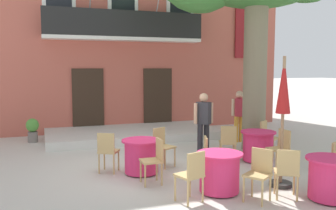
{
  "coord_description": "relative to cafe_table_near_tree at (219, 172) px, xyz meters",
  "views": [
    {
      "loc": [
        -2.2,
        -8.03,
        2.33
      ],
      "look_at": [
        1.09,
        1.33,
        1.3
      ],
      "focal_mm": 38.59,
      "sensor_mm": 36.0,
      "label": 1
    }
  ],
  "objects": [
    {
      "name": "entrance_step_platform",
      "position": [
        -0.22,
        5.83,
        -0.27
      ],
      "size": [
        5.63,
        2.67,
        0.25
      ],
      "primitive_type": "cube",
      "color": "silver",
      "rests_on": "ground"
    },
    {
      "name": "cafe_table_far_side",
      "position": [
        -1.05,
        1.66,
        0.0
      ],
      "size": [
        0.86,
        0.86,
        0.76
      ],
      "color": "#E52D66",
      "rests_on": "ground"
    },
    {
      "name": "cafe_table_near_tree",
      "position": [
        0.0,
        0.0,
        0.0
      ],
      "size": [
        0.86,
        0.86,
        0.76
      ],
      "color": "#E52D66",
      "rests_on": "ground"
    },
    {
      "name": "ground_planter_left",
      "position": [
        -3.38,
        6.05,
        0.03
      ],
      "size": [
        0.39,
        0.39,
        0.75
      ],
      "color": "slate",
      "rests_on": "ground"
    },
    {
      "name": "cafe_chair_far_side_1",
      "position": [
        -0.42,
        2.09,
        0.14
      ],
      "size": [
        0.54,
        0.54,
        0.91
      ],
      "color": "tan",
      "rests_on": "ground"
    },
    {
      "name": "cafe_chair_middle_0",
      "position": [
        2.07,
        0.97,
        0.14
      ],
      "size": [
        0.42,
        0.42,
        0.91
      ],
      "color": "tan",
      "rests_on": "ground"
    },
    {
      "name": "cafe_table_front",
      "position": [
        1.66,
        -0.99,
        0.0
      ],
      "size": [
        0.86,
        0.86,
        0.76
      ],
      "color": "#E52D66",
      "rests_on": "ground"
    },
    {
      "name": "cafe_chair_near_tree_2",
      "position": [
        0.47,
        -0.59,
        0.14
      ],
      "size": [
        0.55,
        0.55,
        0.91
      ],
      "color": "tan",
      "rests_on": "ground"
    },
    {
      "name": "cafe_chair_far_side_2",
      "position": [
        -1.74,
        1.96,
        0.14
      ],
      "size": [
        0.54,
        0.54,
        0.91
      ],
      "color": "tan",
      "rests_on": "ground"
    },
    {
      "name": "cafe_chair_middle_1",
      "position": [
        2.55,
        2.19,
        0.14
      ],
      "size": [
        0.55,
        0.55,
        0.91
      ],
      "color": "tan",
      "rests_on": "ground"
    },
    {
      "name": "pedestrian_near_entrance",
      "position": [
        0.79,
        2.41,
        0.56
      ],
      "size": [
        0.53,
        0.4,
        1.69
      ],
      "color": "#232328",
      "rests_on": "ground"
    },
    {
      "name": "cafe_chair_far_side_0",
      "position": [
        -0.98,
        0.91,
        0.14
      ],
      "size": [
        0.4,
        0.4,
        0.91
      ],
      "color": "tan",
      "rests_on": "ground"
    },
    {
      "name": "cafe_chair_middle_2",
      "position": [
        1.24,
        1.93,
        0.14
      ],
      "size": [
        0.52,
        0.52,
        0.91
      ],
      "color": "tan",
      "rests_on": "ground"
    },
    {
      "name": "cafe_chair_near_tree_0",
      "position": [
        0.18,
        0.73,
        0.14
      ],
      "size": [
        0.51,
        0.51,
        0.91
      ],
      "color": "tan",
      "rests_on": "ground"
    },
    {
      "name": "pedestrian_mid_plaza",
      "position": [
        2.74,
        3.96,
        0.52
      ],
      "size": [
        0.53,
        0.4,
        1.61
      ],
      "color": "gold",
      "rests_on": "ground"
    },
    {
      "name": "cafe_chair_near_tree_1",
      "position": [
        -0.69,
        -0.31,
        0.14
      ],
      "size": [
        0.51,
        0.51,
        0.91
      ],
      "color": "tan",
      "rests_on": "ground"
    },
    {
      "name": "cafe_umbrella",
      "position": [
        1.32,
        -0.07,
        1.27
      ],
      "size": [
        0.44,
        0.44,
        2.55
      ],
      "color": "#997A56",
      "rests_on": "ground"
    },
    {
      "name": "building_facade",
      "position": [
        -0.21,
        9.16,
        3.36
      ],
      "size": [
        13.0,
        5.09,
        7.5
      ],
      "color": "#BC5B4C",
      "rests_on": "ground"
    },
    {
      "name": "cafe_chair_front_0",
      "position": [
        0.97,
        -0.69,
        0.14
      ],
      "size": [
        0.54,
        0.54,
        0.91
      ],
      "color": "tan",
      "rests_on": "ground"
    },
    {
      "name": "cafe_table_middle",
      "position": [
        1.96,
        1.71,
        0.0
      ],
      "size": [
        0.86,
        0.86,
        0.76
      ],
      "color": "#E52D66",
      "rests_on": "ground"
    },
    {
      "name": "ground_plane",
      "position": [
        -0.88,
        2.17,
        -0.39
      ],
      "size": [
        120.0,
        120.0,
        0.0
      ],
      "primitive_type": "plane",
      "color": "beige"
    }
  ]
}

